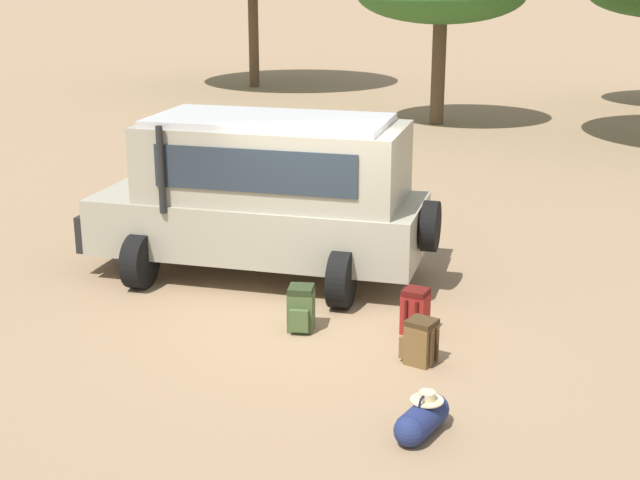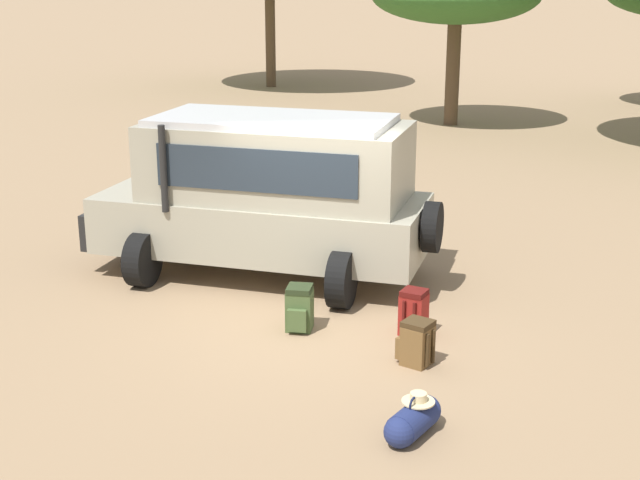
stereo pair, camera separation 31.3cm
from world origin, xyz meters
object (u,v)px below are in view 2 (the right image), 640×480
duffel_bag_low_black_case (413,420)px  backpack_beside_front_wheel (299,309)px  backpack_near_rear_wheel (414,313)px  backpack_cluster_center (417,343)px  safari_vehicle (268,193)px

duffel_bag_low_black_case → backpack_beside_front_wheel: bearing=110.0°
backpack_near_rear_wheel → backpack_beside_front_wheel: bearing=170.7°
backpack_cluster_center → backpack_near_rear_wheel: bearing=82.5°
backpack_near_rear_wheel → duffel_bag_low_black_case: 2.60m
safari_vehicle → duffel_bag_low_black_case: size_ratio=7.26×
backpack_beside_front_wheel → backpack_near_rear_wheel: 1.48m
duffel_bag_low_black_case → backpack_near_rear_wheel: bearing=80.4°
backpack_beside_front_wheel → duffel_bag_low_black_case: bearing=-70.0°
backpack_near_rear_wheel → duffel_bag_low_black_case: size_ratio=0.81×
backpack_beside_front_wheel → duffel_bag_low_black_case: size_ratio=0.80×
backpack_near_rear_wheel → safari_vehicle: bearing=127.1°
backpack_cluster_center → safari_vehicle: bearing=117.4°
backpack_beside_front_wheel → safari_vehicle: bearing=99.7°
safari_vehicle → duffel_bag_low_black_case: (1.39, -4.98, -1.12)m
backpack_beside_front_wheel → backpack_near_rear_wheel: bearing=-9.3°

